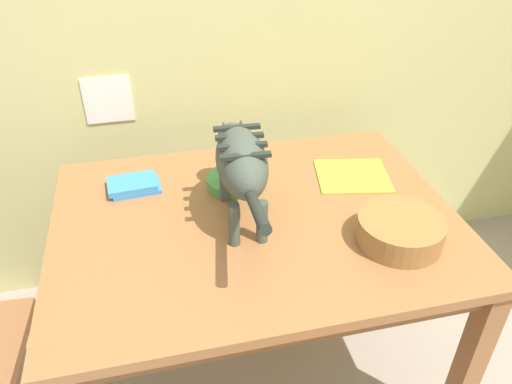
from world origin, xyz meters
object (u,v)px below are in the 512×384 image
Objects in this scene: book_stack at (134,185)px; wicker_basket at (400,230)px; dining_table at (256,237)px; coffee_mug at (235,166)px; saucer_bowl at (234,181)px; magazine at (352,176)px; cat at (241,162)px.

book_stack is 0.72× the size of wicker_basket.
wicker_basket is (0.40, -0.22, 0.13)m from dining_table.
coffee_mug is 0.51× the size of wicker_basket.
book_stack is (-0.36, 0.05, -0.06)m from coffee_mug.
wicker_basket reaches higher than saucer_bowl.
wicker_basket reaches higher than magazine.
wicker_basket is (0.43, -0.43, -0.03)m from coffee_mug.
saucer_bowl is 0.61m from wicker_basket.
saucer_bowl is at bearing -174.86° from magazine.
magazine is (0.41, 0.16, 0.09)m from dining_table.
saucer_bowl reaches higher than magazine.
wicker_basket is at bearing -24.75° from cat.
saucer_bowl is 1.04× the size of book_stack.
cat reaches higher than wicker_basket.
saucer_bowl is 0.06m from coffee_mug.
coffee_mug reaches higher than wicker_basket.
saucer_bowl is at bearing 135.41° from wicker_basket.
coffee_mug is 0.71× the size of book_stack.
cat is 2.51× the size of wicker_basket.
coffee_mug reaches higher than magazine.
book_stack is at bearing 171.62° from saucer_bowl.
saucer_bowl is 0.75× the size of wicker_basket.
coffee_mug is (-0.03, 0.21, 0.16)m from dining_table.
coffee_mug is at bearing 135.20° from wicker_basket.
cat is 3.35× the size of saucer_bowl.
cat is (-0.04, 0.02, 0.29)m from dining_table.
wicker_basket is (0.79, -0.48, 0.03)m from book_stack.
cat is at bearing 151.88° from wicker_basket.
magazine is at bearing -5.98° from coffee_mug.
book_stack is at bearing 148.24° from cat.
dining_table is 6.68× the size of saucer_bowl.
cat reaches higher than dining_table.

